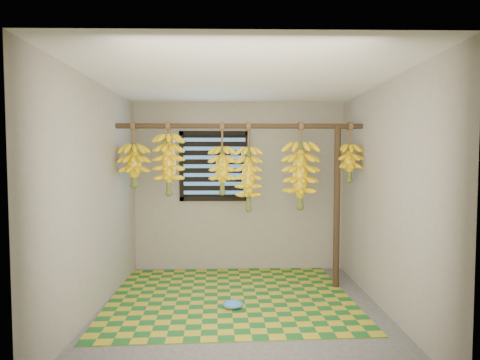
{
  "coord_description": "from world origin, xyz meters",
  "views": [
    {
      "loc": [
        -0.07,
        -3.88,
        1.58
      ],
      "look_at": [
        0.0,
        0.55,
        1.35
      ],
      "focal_mm": 28.0,
      "sensor_mm": 36.0,
      "label": 1
    }
  ],
  "objects_px": {
    "banana_bunch_e": "(300,176)",
    "woven_mat": "(231,296)",
    "banana_bunch_f": "(350,163)",
    "banana_bunch_a": "(134,165)",
    "support_post": "(337,208)",
    "banana_bunch_c": "(222,170)",
    "banana_bunch_d": "(248,179)",
    "plastic_bag": "(233,304)",
    "banana_bunch_b": "(169,164)"
  },
  "relations": [
    {
      "from": "banana_bunch_c",
      "to": "banana_bunch_d",
      "type": "height_order",
      "value": "same"
    },
    {
      "from": "woven_mat",
      "to": "support_post",
      "type": "bearing_deg",
      "value": 13.44
    },
    {
      "from": "support_post",
      "to": "plastic_bag",
      "type": "relative_size",
      "value": 9.01
    },
    {
      "from": "banana_bunch_c",
      "to": "banana_bunch_f",
      "type": "height_order",
      "value": "same"
    },
    {
      "from": "plastic_bag",
      "to": "banana_bunch_a",
      "type": "height_order",
      "value": "banana_bunch_a"
    },
    {
      "from": "banana_bunch_c",
      "to": "banana_bunch_f",
      "type": "relative_size",
      "value": 1.2
    },
    {
      "from": "banana_bunch_c",
      "to": "banana_bunch_f",
      "type": "distance_m",
      "value": 1.57
    },
    {
      "from": "banana_bunch_a",
      "to": "banana_bunch_e",
      "type": "distance_m",
      "value": 2.04
    },
    {
      "from": "woven_mat",
      "to": "banana_bunch_d",
      "type": "relative_size",
      "value": 2.52
    },
    {
      "from": "woven_mat",
      "to": "banana_bunch_b",
      "type": "relative_size",
      "value": 3.09
    },
    {
      "from": "banana_bunch_a",
      "to": "banana_bunch_b",
      "type": "bearing_deg",
      "value": 0.0
    },
    {
      "from": "support_post",
      "to": "banana_bunch_d",
      "type": "height_order",
      "value": "banana_bunch_d"
    },
    {
      "from": "banana_bunch_e",
      "to": "banana_bunch_f",
      "type": "distance_m",
      "value": 0.63
    },
    {
      "from": "woven_mat",
      "to": "banana_bunch_e",
      "type": "xyz_separation_m",
      "value": [
        0.86,
        0.31,
        1.39
      ]
    },
    {
      "from": "woven_mat",
      "to": "plastic_bag",
      "type": "height_order",
      "value": "plastic_bag"
    },
    {
      "from": "woven_mat",
      "to": "banana_bunch_c",
      "type": "distance_m",
      "value": 1.5
    },
    {
      "from": "banana_bunch_e",
      "to": "woven_mat",
      "type": "bearing_deg",
      "value": -159.89
    },
    {
      "from": "plastic_bag",
      "to": "banana_bunch_d",
      "type": "distance_m",
      "value": 1.48
    },
    {
      "from": "woven_mat",
      "to": "banana_bunch_f",
      "type": "bearing_deg",
      "value": 12.11
    },
    {
      "from": "banana_bunch_b",
      "to": "banana_bunch_f",
      "type": "height_order",
      "value": "same"
    },
    {
      "from": "banana_bunch_a",
      "to": "banana_bunch_e",
      "type": "relative_size",
      "value": 0.74
    },
    {
      "from": "banana_bunch_a",
      "to": "banana_bunch_c",
      "type": "bearing_deg",
      "value": 0.0
    },
    {
      "from": "banana_bunch_e",
      "to": "banana_bunch_b",
      "type": "bearing_deg",
      "value": 180.0
    },
    {
      "from": "support_post",
      "to": "banana_bunch_c",
      "type": "distance_m",
      "value": 1.49
    },
    {
      "from": "support_post",
      "to": "banana_bunch_a",
      "type": "relative_size",
      "value": 2.54
    },
    {
      "from": "banana_bunch_a",
      "to": "banana_bunch_d",
      "type": "bearing_deg",
      "value": -0.0
    },
    {
      "from": "plastic_bag",
      "to": "banana_bunch_c",
      "type": "height_order",
      "value": "banana_bunch_c"
    },
    {
      "from": "plastic_bag",
      "to": "banana_bunch_f",
      "type": "bearing_deg",
      "value": 25.52
    },
    {
      "from": "woven_mat",
      "to": "banana_bunch_a",
      "type": "xyz_separation_m",
      "value": [
        -1.18,
        0.31,
        1.52
      ]
    },
    {
      "from": "woven_mat",
      "to": "banana_bunch_c",
      "type": "xyz_separation_m",
      "value": [
        -0.1,
        0.31,
        1.46
      ]
    },
    {
      "from": "plastic_bag",
      "to": "banana_bunch_e",
      "type": "bearing_deg",
      "value": 39.57
    },
    {
      "from": "banana_bunch_a",
      "to": "banana_bunch_c",
      "type": "distance_m",
      "value": 1.08
    },
    {
      "from": "banana_bunch_a",
      "to": "banana_bunch_c",
      "type": "relative_size",
      "value": 0.9
    },
    {
      "from": "support_post",
      "to": "banana_bunch_f",
      "type": "distance_m",
      "value": 0.57
    },
    {
      "from": "banana_bunch_c",
      "to": "banana_bunch_a",
      "type": "bearing_deg",
      "value": 180.0
    },
    {
      "from": "banana_bunch_a",
      "to": "woven_mat",
      "type": "bearing_deg",
      "value": -14.92
    },
    {
      "from": "banana_bunch_d",
      "to": "banana_bunch_a",
      "type": "bearing_deg",
      "value": 180.0
    },
    {
      "from": "support_post",
      "to": "banana_bunch_d",
      "type": "bearing_deg",
      "value": -180.0
    },
    {
      "from": "banana_bunch_a",
      "to": "banana_bunch_f",
      "type": "bearing_deg",
      "value": 0.0
    },
    {
      "from": "support_post",
      "to": "banana_bunch_c",
      "type": "height_order",
      "value": "banana_bunch_c"
    },
    {
      "from": "woven_mat",
      "to": "banana_bunch_e",
      "type": "relative_size",
      "value": 2.59
    },
    {
      "from": "banana_bunch_b",
      "to": "banana_bunch_a",
      "type": "bearing_deg",
      "value": 180.0
    },
    {
      "from": "banana_bunch_a",
      "to": "banana_bunch_f",
      "type": "distance_m",
      "value": 2.64
    },
    {
      "from": "banana_bunch_d",
      "to": "banana_bunch_e",
      "type": "height_order",
      "value": "same"
    },
    {
      "from": "banana_bunch_a",
      "to": "banana_bunch_e",
      "type": "xyz_separation_m",
      "value": [
        2.03,
        0.0,
        -0.13
      ]
    },
    {
      "from": "banana_bunch_d",
      "to": "banana_bunch_f",
      "type": "bearing_deg",
      "value": 0.0
    },
    {
      "from": "banana_bunch_f",
      "to": "banana_bunch_a",
      "type": "bearing_deg",
      "value": 180.0
    },
    {
      "from": "woven_mat",
      "to": "banana_bunch_d",
      "type": "xyz_separation_m",
      "value": [
        0.22,
        0.31,
        1.35
      ]
    },
    {
      "from": "banana_bunch_c",
      "to": "banana_bunch_d",
      "type": "bearing_deg",
      "value": -0.0
    },
    {
      "from": "banana_bunch_b",
      "to": "banana_bunch_d",
      "type": "height_order",
      "value": "same"
    }
  ]
}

